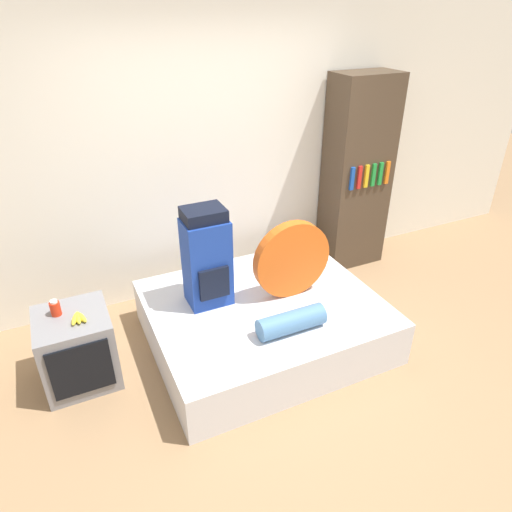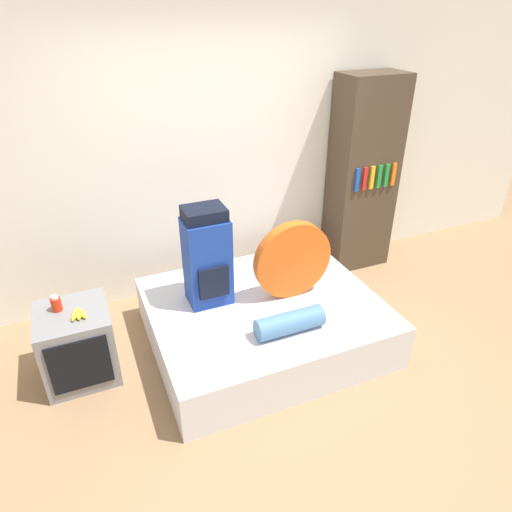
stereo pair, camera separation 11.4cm
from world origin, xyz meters
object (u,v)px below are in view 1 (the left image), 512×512
Objects in this scene: backpack at (207,258)px; bookshelf at (357,175)px; television at (78,348)px; tent_bag at (292,259)px; canister at (55,308)px; sleeping_roll at (291,322)px.

backpack is 2.00m from bookshelf.
television is 3.10m from bookshelf.
tent_bag is 0.33× the size of bookshelf.
canister is (-0.08, 0.07, 0.35)m from television.
sleeping_roll is (0.42, -0.63, -0.32)m from backpack.
backpack is at bearing 1.79° from television.
sleeping_roll is at bearing -138.64° from bookshelf.
tent_bag is (0.66, -0.19, -0.07)m from backpack.
backpack is 0.69m from tent_bag.
backpack is at bearing 163.88° from tent_bag.
bookshelf is (1.22, 0.84, 0.27)m from tent_bag.
backpack is at bearing 123.49° from sleeping_roll.
tent_bag is at bearing -5.23° from television.
television is at bearing 157.91° from sleeping_roll.
backpack is 0.82m from sleeping_roll.
television is at bearing -166.91° from bookshelf.
canister is 0.06× the size of bookshelf.
bookshelf is (1.46, 1.28, 0.52)m from sleeping_roll.
bookshelf reaches higher than tent_bag.
tent_bag reaches higher than canister.
bookshelf reaches higher than canister.
canister is (-1.56, 0.68, 0.16)m from sleeping_roll.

